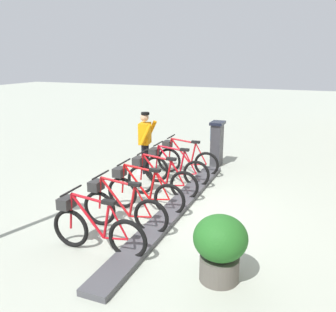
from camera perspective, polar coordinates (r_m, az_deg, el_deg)
name	(u,v)px	position (r m, az deg, el deg)	size (l,w,h in m)	color
ground_plane	(174,212)	(7.47, 0.97, -8.78)	(60.00, 60.00, 0.00)	#A5AB9C
dock_rail_base	(174,209)	(7.45, 0.97, -8.43)	(0.44, 6.01, 0.10)	#47474C
payment_kiosk	(217,143)	(10.49, 7.71, 2.09)	(0.36, 0.52, 1.28)	#38383D
bike_docked_0	(185,159)	(9.65, 2.66, -0.42)	(1.72, 0.54, 1.02)	black
bike_docked_1	(173,168)	(8.87, 0.79, -1.84)	(1.72, 0.54, 1.02)	black
bike_docked_2	(159,178)	(8.11, -1.45, -3.54)	(1.72, 0.54, 1.02)	black
bike_docked_3	(142,191)	(7.37, -4.15, -5.56)	(1.72, 0.54, 1.02)	black
bike_docked_4	(121,207)	(6.66, -7.46, -8.02)	(1.72, 0.54, 1.02)	black
bike_docked_5	(94,228)	(5.99, -11.59, -11.00)	(1.72, 0.54, 1.02)	black
worker_near_rack	(145,141)	(9.62, -3.60, 2.46)	(0.50, 0.67, 1.66)	white
planter_bush	(220,245)	(5.21, 8.23, -13.74)	(0.76, 0.76, 0.97)	#59544C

